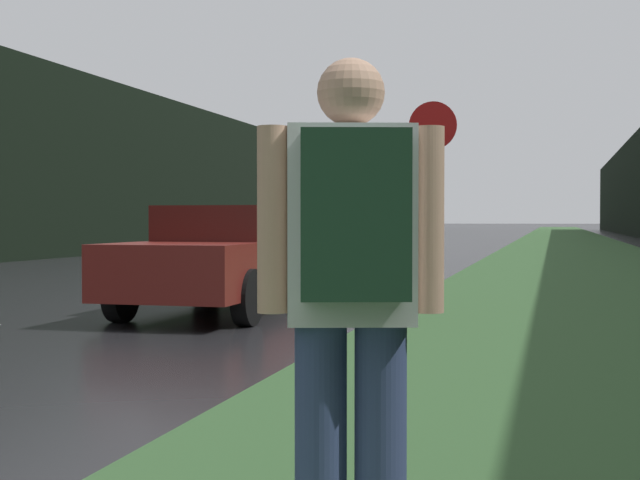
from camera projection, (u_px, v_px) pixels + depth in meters
name	position (u px, v px, depth m)	size (l,w,h in m)	color
grass_verge	(572.00, 249.00, 38.82)	(6.00, 240.00, 0.02)	#33562D
lane_stripe_c	(180.00, 290.00, 16.17)	(0.12, 3.00, 0.01)	silver
lane_stripe_d	(290.00, 269.00, 22.94)	(0.12, 3.00, 0.01)	silver
lane_stripe_e	(350.00, 258.00, 29.71)	(0.12, 3.00, 0.01)	silver
lane_stripe_f	(388.00, 251.00, 36.48)	(0.12, 3.00, 0.01)	silver
treeline_far_side	(260.00, 187.00, 52.92)	(2.00, 140.00, 6.46)	black
stop_sign	(433.00, 185.00, 12.16)	(0.66, 0.07, 2.89)	slate
hitchhiker_with_backpack	(351.00, 290.00, 2.98)	(0.61, 0.51, 1.82)	navy
car_passing_near	(225.00, 258.00, 12.28)	(1.87, 4.55, 1.47)	maroon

